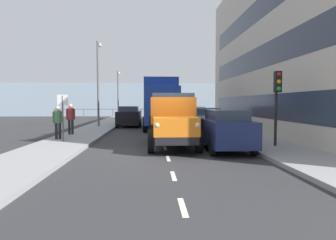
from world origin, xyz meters
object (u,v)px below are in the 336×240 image
object	(u,v)px
truck_vintage_orange	(173,122)
lamp_post_promenade	(98,76)
traffic_light_near	(277,92)
car_red_kerbside_2	(193,118)
lorry_cargo_blue	(161,102)
pedestrian_near_railing	(71,116)
lamp_post_far	(118,90)
pedestrian_with_bag	(58,120)
car_maroon_kerbside_3	(185,115)
car_navy_kerbside_near	(225,129)
car_black_oppositeside_0	(129,116)
street_sign	(63,110)
car_silver_kerbside_1	(204,122)

from	to	relation	value
truck_vintage_orange	lamp_post_promenade	world-z (taller)	lamp_post_promenade
truck_vintage_orange	traffic_light_near	bearing A→B (deg)	171.43
car_red_kerbside_2	traffic_light_near	distance (m)	10.44
lorry_cargo_blue	lamp_post_promenade	bearing A→B (deg)	-12.50
pedestrian_near_railing	lamp_post_far	xyz separation A→B (m)	(-0.75, -19.26, 2.36)
pedestrian_with_bag	car_maroon_kerbside_3	bearing A→B (deg)	-122.51
pedestrian_with_bag	lamp_post_promenade	distance (m)	9.41
pedestrian_near_railing	car_navy_kerbside_near	bearing A→B (deg)	143.90
lorry_cargo_blue	pedestrian_near_railing	size ratio (longest dim) A/B	4.55
pedestrian_near_railing	lorry_cargo_blue	bearing A→B (deg)	-135.31
pedestrian_with_bag	lamp_post_far	xyz separation A→B (m)	(-0.78, -21.66, 2.43)
pedestrian_with_bag	pedestrian_near_railing	size ratio (longest dim) A/B	0.94
lorry_cargo_blue	car_black_oppositeside_0	xyz separation A→B (m)	(2.60, -2.37, -1.18)
truck_vintage_orange	car_red_kerbside_2	xyz separation A→B (m)	(-2.15, -9.40, -0.28)
car_maroon_kerbside_3	lamp_post_promenade	xyz separation A→B (m)	(7.31, 3.46, 3.24)
car_navy_kerbside_near	street_sign	distance (m)	7.76
car_silver_kerbside_1	lamp_post_far	bearing A→B (deg)	-70.24
car_navy_kerbside_near	traffic_light_near	distance (m)	2.77
car_navy_kerbside_near	pedestrian_with_bag	world-z (taller)	pedestrian_with_bag
lamp_post_promenade	lamp_post_far	xyz separation A→B (m)	(-0.21, -12.75, -0.56)
street_sign	traffic_light_near	bearing A→B (deg)	167.25
lorry_cargo_blue	car_maroon_kerbside_3	bearing A→B (deg)	-117.52
pedestrian_with_bag	lamp_post_far	bearing A→B (deg)	-92.06
car_navy_kerbside_near	pedestrian_with_bag	bearing A→B (deg)	-22.90
car_silver_kerbside_1	traffic_light_near	xyz separation A→B (m)	(-2.27, 5.04, 1.58)
car_silver_kerbside_1	street_sign	world-z (taller)	street_sign
lamp_post_promenade	lorry_cargo_blue	bearing A→B (deg)	167.50
car_navy_kerbside_near	car_maroon_kerbside_3	xyz separation A→B (m)	(0.00, -15.70, 0.00)
lorry_cargo_blue	traffic_light_near	world-z (taller)	lorry_cargo_blue
car_red_kerbside_2	street_sign	bearing A→B (deg)	47.03
lorry_cargo_blue	car_black_oppositeside_0	distance (m)	3.71
car_red_kerbside_2	car_maroon_kerbside_3	bearing A→B (deg)	-90.00
lorry_cargo_blue	car_red_kerbside_2	bearing A→B (deg)	159.42
car_red_kerbside_2	car_maroon_kerbside_3	xyz separation A→B (m)	(0.00, -5.45, -0.00)
lamp_post_promenade	car_navy_kerbside_near	bearing A→B (deg)	120.85
truck_vintage_orange	traffic_light_near	xyz separation A→B (m)	(-4.42, 0.67, 1.29)
truck_vintage_orange	pedestrian_with_bag	world-z (taller)	truck_vintage_orange
car_navy_kerbside_near	street_sign	world-z (taller)	street_sign
car_maroon_kerbside_3	lamp_post_far	bearing A→B (deg)	-52.60
pedestrian_near_railing	lamp_post_promenade	bearing A→B (deg)	-94.76
car_navy_kerbside_near	pedestrian_near_railing	size ratio (longest dim) A/B	2.32
truck_vintage_orange	lorry_cargo_blue	size ratio (longest dim) A/B	0.69
street_sign	car_black_oppositeside_0	bearing A→B (deg)	-102.03
lorry_cargo_blue	car_navy_kerbside_near	xyz separation A→B (m)	(-2.37, 11.14, -1.18)
car_navy_kerbside_near	car_black_oppositeside_0	xyz separation A→B (m)	(4.98, -13.51, 0.00)
lamp_post_promenade	pedestrian_near_railing	bearing A→B (deg)	85.24
pedestrian_with_bag	lamp_post_promenade	size ratio (longest dim) A/B	0.25
car_maroon_kerbside_3	car_black_oppositeside_0	bearing A→B (deg)	23.71
car_black_oppositeside_0	lamp_post_promenade	xyz separation A→B (m)	(2.33, 1.28, 3.24)
car_navy_kerbside_near	pedestrian_with_bag	distance (m)	8.56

